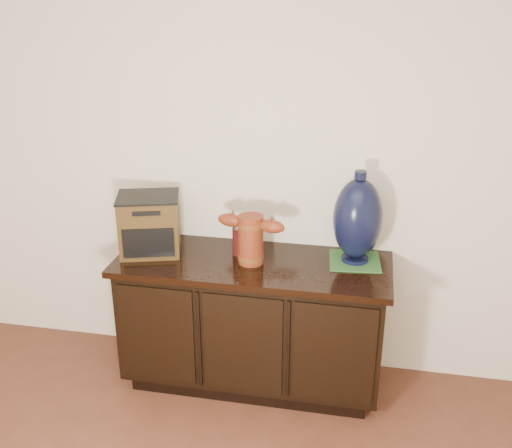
% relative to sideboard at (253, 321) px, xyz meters
% --- Properties ---
extents(sideboard, '(1.46, 0.56, 0.75)m').
position_rel_sideboard_xyz_m(sideboard, '(0.00, 0.00, 0.00)').
color(sideboard, black).
rests_on(sideboard, ground).
extents(terracotta_vessel, '(0.37, 0.16, 0.26)m').
position_rel_sideboard_xyz_m(terracotta_vessel, '(-0.01, -0.01, 0.52)').
color(terracotta_vessel, maroon).
rests_on(terracotta_vessel, sideboard).
extents(tv_radio, '(0.38, 0.34, 0.32)m').
position_rel_sideboard_xyz_m(tv_radio, '(-0.57, 0.01, 0.53)').
color(tv_radio, '#442E11').
rests_on(tv_radio, sideboard).
extents(green_mat, '(0.29, 0.29, 0.01)m').
position_rel_sideboard_xyz_m(green_mat, '(0.53, 0.10, 0.37)').
color(green_mat, '#2F622C').
rests_on(green_mat, sideboard).
extents(lamp_base, '(0.28, 0.28, 0.49)m').
position_rel_sideboard_xyz_m(lamp_base, '(0.53, 0.10, 0.61)').
color(lamp_base, black).
rests_on(lamp_base, green_mat).
extents(spray_can, '(0.06, 0.06, 0.18)m').
position_rel_sideboard_xyz_m(spray_can, '(-0.09, 0.07, 0.46)').
color(spray_can, '#601010').
rests_on(spray_can, sideboard).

